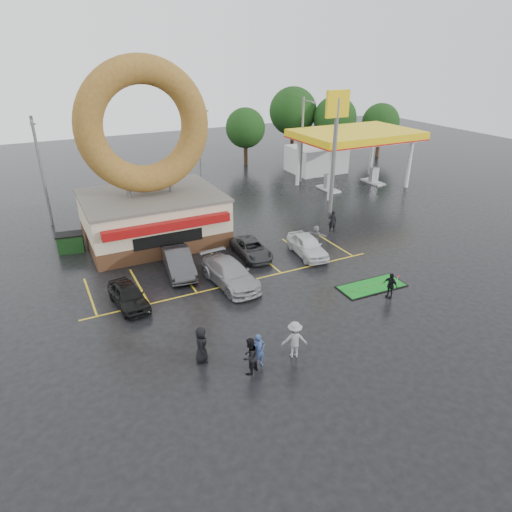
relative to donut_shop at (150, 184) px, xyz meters
name	(u,v)px	position (x,y,z in m)	size (l,w,h in m)	color
ground	(265,307)	(3.00, -12.97, -4.46)	(120.00, 120.00, 0.00)	black
donut_shop	(150,184)	(0.00, 0.00, 0.00)	(10.20, 8.70, 13.50)	#472B19
gas_station	(338,147)	(23.00, 7.97, -0.77)	(12.30, 13.65, 5.90)	silver
shell_sign	(336,130)	(16.00, -0.97, 2.91)	(2.20, 0.36, 10.60)	slate
streetlight_left	(41,170)	(-7.00, 6.95, 0.32)	(0.40, 2.21, 9.00)	slate
streetlight_mid	(201,151)	(7.00, 7.95, 0.32)	(0.40, 2.21, 9.00)	slate
streetlight_right	(302,138)	(19.00, 8.95, 0.32)	(0.40, 2.21, 9.00)	slate
tree_far_a	(335,118)	(29.00, 17.03, 0.72)	(5.60, 5.60, 8.00)	#332114
tree_far_b	(381,122)	(35.00, 15.03, 0.07)	(4.90, 4.90, 7.00)	#332114
tree_far_c	(293,111)	(25.00, 21.03, 1.37)	(6.30, 6.30, 9.00)	#332114
tree_far_d	(245,128)	(17.00, 19.03, 0.07)	(4.90, 4.90, 7.00)	#332114
car_black	(128,295)	(-4.08, -9.19, -3.79)	(1.58, 3.93, 1.34)	black
car_dgrey	(178,262)	(-0.12, -6.41, -3.67)	(1.67, 4.79, 1.58)	#302F32
car_silver	(230,274)	(2.31, -9.47, -3.70)	(2.14, 5.26, 1.53)	#939397
car_grey	(251,249)	(5.37, -6.27, -3.87)	(1.97, 4.26, 1.19)	#2C2C2E
car_white	(307,245)	(9.13, -7.87, -3.72)	(1.76, 4.37, 1.49)	silver
person_blue	(259,351)	(0.23, -17.58, -3.58)	(0.64, 0.42, 1.76)	navy
person_blackjkt	(250,356)	(-0.37, -17.82, -3.53)	(0.91, 0.71, 1.87)	black
person_hoodie	(294,340)	(2.12, -17.68, -3.49)	(1.26, 0.72, 1.95)	gray
person_bystander	(201,345)	(-2.06, -15.98, -3.53)	(0.92, 0.60, 1.87)	black
person_cameraman	(390,285)	(10.28, -15.32, -3.66)	(0.95, 0.40, 1.62)	black
person_walker_near	(316,236)	(10.60, -6.77, -3.65)	(1.52, 0.48, 1.63)	gray
person_walker_far	(332,221)	(13.44, -4.88, -3.56)	(0.66, 0.43, 1.81)	black
dumpster	(71,243)	(-6.17, 0.59, -3.81)	(1.80, 1.20, 1.30)	#1B441A
putting_green	(372,286)	(10.19, -13.83, -4.43)	(4.44, 2.02, 0.55)	black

